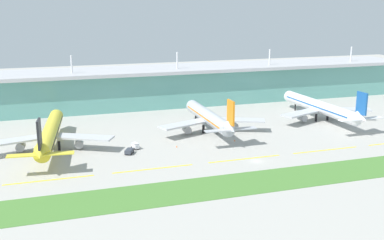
{
  "coord_description": "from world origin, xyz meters",
  "views": [
    {
      "loc": [
        -70.74,
        -142.26,
        53.9
      ],
      "look_at": [
        -11.63,
        38.9,
        7.0
      ],
      "focal_mm": 43.36,
      "sensor_mm": 36.0,
      "label": 1
    }
  ],
  "objects_px": {
    "baggage_cart": "(135,146)",
    "safety_cone_nose_front": "(177,146)",
    "airliner_far": "(321,107)",
    "safety_cone_left_wingtip": "(235,140)",
    "airliner_near": "(50,134)",
    "airliner_middle": "(209,118)",
    "pushback_tug": "(129,151)"
  },
  "relations": [
    {
      "from": "airliner_far",
      "to": "safety_cone_nose_front",
      "type": "distance_m",
      "value": 81.61
    },
    {
      "from": "safety_cone_left_wingtip",
      "to": "safety_cone_nose_front",
      "type": "relative_size",
      "value": 1.0
    },
    {
      "from": "baggage_cart",
      "to": "airliner_middle",
      "type": "bearing_deg",
      "value": 22.36
    },
    {
      "from": "airliner_middle",
      "to": "safety_cone_nose_front",
      "type": "xyz_separation_m",
      "value": [
        -20.06,
        -17.56,
        -6.09
      ]
    },
    {
      "from": "airliner_far",
      "to": "safety_cone_left_wingtip",
      "type": "bearing_deg",
      "value": -159.24
    },
    {
      "from": "airliner_near",
      "to": "baggage_cart",
      "type": "bearing_deg",
      "value": -16.63
    },
    {
      "from": "airliner_near",
      "to": "airliner_far",
      "type": "distance_m",
      "value": 126.01
    },
    {
      "from": "airliner_near",
      "to": "pushback_tug",
      "type": "distance_m",
      "value": 31.86
    },
    {
      "from": "airliner_near",
      "to": "baggage_cart",
      "type": "relative_size",
      "value": 16.89
    },
    {
      "from": "pushback_tug",
      "to": "baggage_cart",
      "type": "height_order",
      "value": "baggage_cart"
    },
    {
      "from": "airliner_far",
      "to": "pushback_tug",
      "type": "xyz_separation_m",
      "value": [
        -97.9,
        -23.65,
        -5.35
      ]
    },
    {
      "from": "airliner_middle",
      "to": "airliner_near",
      "type": "bearing_deg",
      "value": -175.3
    },
    {
      "from": "baggage_cart",
      "to": "safety_cone_left_wingtip",
      "type": "bearing_deg",
      "value": -2.82
    },
    {
      "from": "safety_cone_left_wingtip",
      "to": "safety_cone_nose_front",
      "type": "xyz_separation_m",
      "value": [
        -25.01,
        -0.73,
        0.0
      ]
    },
    {
      "from": "baggage_cart",
      "to": "safety_cone_left_wingtip",
      "type": "relative_size",
      "value": 5.69
    },
    {
      "from": "baggage_cart",
      "to": "safety_cone_nose_front",
      "type": "height_order",
      "value": "baggage_cart"
    },
    {
      "from": "airliner_far",
      "to": "airliner_middle",
      "type": "bearing_deg",
      "value": -176.59
    },
    {
      "from": "safety_cone_left_wingtip",
      "to": "baggage_cart",
      "type": "bearing_deg",
      "value": 177.18
    },
    {
      "from": "airliner_near",
      "to": "pushback_tug",
      "type": "height_order",
      "value": "airliner_near"
    },
    {
      "from": "airliner_near",
      "to": "safety_cone_nose_front",
      "type": "height_order",
      "value": "airliner_near"
    },
    {
      "from": "airliner_middle",
      "to": "pushback_tug",
      "type": "distance_m",
      "value": 44.54
    },
    {
      "from": "airliner_middle",
      "to": "safety_cone_left_wingtip",
      "type": "xyz_separation_m",
      "value": [
        4.95,
        -16.84,
        -6.09
      ]
    },
    {
      "from": "airliner_middle",
      "to": "safety_cone_left_wingtip",
      "type": "relative_size",
      "value": 83.98
    },
    {
      "from": "airliner_far",
      "to": "pushback_tug",
      "type": "relative_size",
      "value": 13.53
    },
    {
      "from": "safety_cone_nose_front",
      "to": "airliner_near",
      "type": "bearing_deg",
      "value": 165.66
    },
    {
      "from": "pushback_tug",
      "to": "safety_cone_nose_front",
      "type": "bearing_deg",
      "value": 7.69
    },
    {
      "from": "airliner_near",
      "to": "pushback_tug",
      "type": "xyz_separation_m",
      "value": [
        27.79,
        -14.64,
        -5.35
      ]
    },
    {
      "from": "airliner_near",
      "to": "airliner_far",
      "type": "bearing_deg",
      "value": 4.1
    },
    {
      "from": "airliner_far",
      "to": "baggage_cart",
      "type": "distance_m",
      "value": 96.47
    },
    {
      "from": "airliner_middle",
      "to": "airliner_far",
      "type": "bearing_deg",
      "value": 3.41
    },
    {
      "from": "pushback_tug",
      "to": "safety_cone_left_wingtip",
      "type": "xyz_separation_m",
      "value": [
        44.3,
        3.33,
        -0.75
      ]
    },
    {
      "from": "airliner_near",
      "to": "safety_cone_left_wingtip",
      "type": "bearing_deg",
      "value": -8.92
    }
  ]
}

